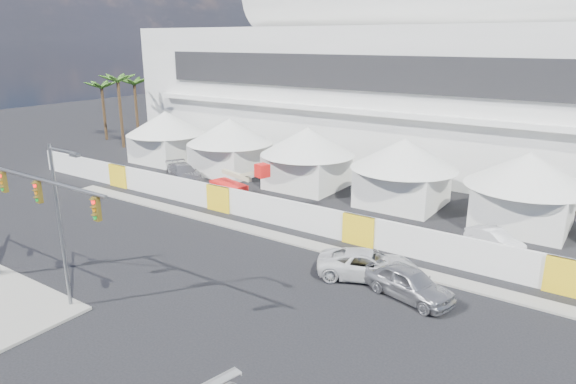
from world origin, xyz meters
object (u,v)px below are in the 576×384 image
Objects in this scene: sedan_silver at (409,283)px; boom_lift at (235,185)px; lot_car_c at (184,173)px; traffic_mast at (4,211)px; pickup_curb at (368,265)px; streetlight_median at (61,217)px; lot_car_a at (495,239)px.

boom_lift reaches higher than sedan_silver.
lot_car_c is (-26.04, 9.65, -0.05)m from sedan_silver.
traffic_mast is at bearing -131.76° from lot_car_c.
lot_car_c reaches higher than pickup_curb.
streetlight_median is at bearing -58.07° from boom_lift.
pickup_curb is at bearing 175.96° from lot_car_a.
streetlight_median is (-10.53, -11.35, 4.02)m from pickup_curb.
lot_car_a is at bearing 17.55° from boom_lift.
lot_car_c is at bearing 115.16° from lot_car_a.
traffic_mast reaches higher than pickup_curb.
sedan_silver is 0.67× the size of boom_lift.
lot_car_c is 22.49m from traffic_mast.
sedan_silver is 17.34m from streetlight_median.
lot_car_c is 7.30m from boom_lift.
streetlight_median is (12.76, -20.08, 4.01)m from lot_car_c.
lot_car_c is at bearing 85.07° from sedan_silver.
pickup_curb is 0.76× the size of boom_lift.
lot_car_c is 0.74× the size of boom_lift.
traffic_mast is (-17.64, -10.90, 3.51)m from sedan_silver.
boom_lift is (7.21, -1.14, 0.19)m from lot_car_c.
lot_car_c is 0.47× the size of traffic_mast.
traffic_mast reaches higher than lot_car_a.
streetlight_median is at bearing 143.54° from sedan_silver.
sedan_silver is 20.67m from boom_lift.
boom_lift is (-18.83, 8.52, 0.13)m from sedan_silver.
traffic_mast is at bearing -173.72° from streetlight_median.
pickup_curb is 17.78m from boom_lift.
lot_car_a is (4.81, 8.30, -0.14)m from pickup_curb.
pickup_curb is at bearing 38.46° from traffic_mast.
traffic_mast is at bearing 106.23° from pickup_curb.
traffic_mast is 19.75m from boom_lift.
pickup_curb is at bearing 86.86° from sedan_silver.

